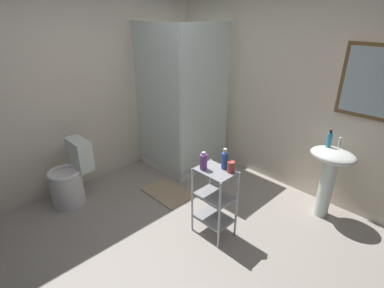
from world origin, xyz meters
name	(u,v)px	position (x,y,z in m)	size (l,w,h in m)	color
ground_plane	(179,250)	(0.00, 0.00, -0.01)	(4.20, 4.20, 0.02)	#A1978E
wall_back	(293,90)	(0.01, 1.85, 1.25)	(4.20, 0.14, 2.50)	beige
wall_left	(74,89)	(-1.85, 0.00, 1.25)	(0.10, 4.20, 2.50)	beige
shower_stall	(182,137)	(-1.22, 1.17, 0.46)	(0.92, 0.92, 2.00)	white
pedestal_sink	(330,169)	(0.72, 1.52, 0.58)	(0.46, 0.37, 0.81)	white
sink_faucet	(340,142)	(0.72, 1.64, 0.86)	(0.03, 0.03, 0.10)	silver
toilet	(70,178)	(-1.48, -0.38, 0.31)	(0.37, 0.49, 0.76)	white
storage_cart	(214,197)	(0.07, 0.42, 0.44)	(0.38, 0.28, 0.74)	silver
hand_soap_bottle	(329,139)	(0.64, 1.55, 0.89)	(0.05, 0.05, 0.18)	#389ED1
conditioner_bottle_purple	(203,162)	(-0.02, 0.36, 0.82)	(0.07, 0.07, 0.18)	#8B4EA2
shampoo_bottle_blue	(225,160)	(0.11, 0.51, 0.83)	(0.06, 0.06, 0.21)	#3257B6
rinse_cup	(231,167)	(0.19, 0.50, 0.79)	(0.07, 0.07, 0.11)	#B24742
bath_mat	(167,193)	(-0.81, 0.54, 0.01)	(0.60, 0.40, 0.02)	tan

